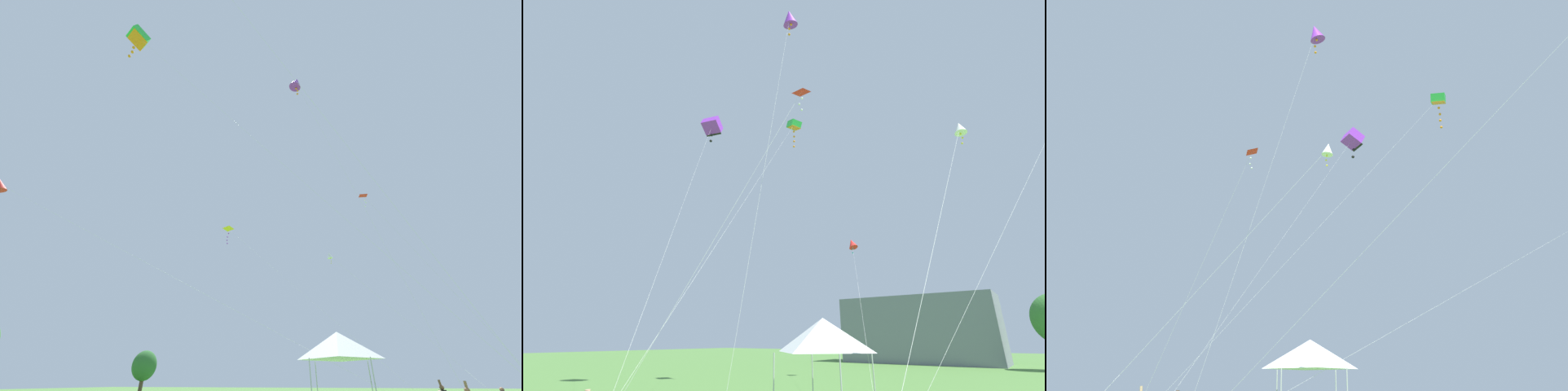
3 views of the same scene
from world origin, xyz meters
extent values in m
cylinder|color=brown|center=(26.65, 40.59, 1.19)|extent=(0.63, 0.63, 2.39)
ellipsoid|color=#2D662D|center=(26.65, 40.59, 4.20)|extent=(4.27, 3.84, 4.48)
pyramid|color=white|center=(-5.26, 7.65, 3.52)|extent=(3.19, 3.19, 1.31)
sphere|color=brown|center=(0.20, -1.18, 1.49)|extent=(0.24, 0.24, 0.24)
sphere|color=brown|center=(-0.86, 2.22, 1.60)|extent=(0.25, 0.25, 0.25)
cylinder|color=brown|center=(-0.86, 2.24, 1.70)|extent=(0.13, 0.18, 0.58)
sphere|color=#896042|center=(-5.18, 2.17, 1.54)|extent=(0.25, 0.25, 0.25)
cylinder|color=#896042|center=(-5.17, 2.15, 1.64)|extent=(0.20, 0.20, 0.55)
cylinder|color=silver|center=(-6.31, 5.13, 11.65)|extent=(1.82, 6.35, 23.30)
cone|color=purple|center=(-7.22, 8.30, 23.30)|extent=(1.26, 1.44, 1.35)
sphere|color=orange|center=(-7.14, 8.34, 22.67)|extent=(0.15, 0.15, 0.15)
sphere|color=orange|center=(-7.22, 8.23, 22.24)|extent=(0.15, 0.15, 0.15)
sphere|color=orange|center=(-7.26, 8.27, 21.81)|extent=(0.15, 0.15, 0.15)
cylinder|color=silver|center=(0.56, 2.92, 5.48)|extent=(1.35, 9.29, 10.96)
cone|color=white|center=(1.23, 7.56, 10.96)|extent=(0.60, 0.63, 0.58)
sphere|color=yellow|center=(1.22, 7.52, 10.66)|extent=(0.07, 0.07, 0.07)
sphere|color=yellow|center=(1.26, 7.49, 10.46)|extent=(0.07, 0.07, 0.07)
sphere|color=yellow|center=(1.20, 7.52, 10.26)|extent=(0.07, 0.07, 0.07)
cylinder|color=silver|center=(-13.87, 6.61, 11.13)|extent=(11.55, 13.17, 22.27)
cylinder|color=silver|center=(-6.81, 15.07, 6.34)|extent=(11.55, 24.92, 12.67)
cylinder|color=silver|center=(-10.89, 9.10, 11.66)|extent=(6.29, 19.70, 23.32)
cube|color=green|center=(-14.04, 18.95, 23.31)|extent=(1.72, 1.53, 1.15)
cube|color=orange|center=(-14.04, 18.95, 22.95)|extent=(1.43, 1.41, 0.52)
sphere|color=orange|center=(-14.06, 18.92, 22.51)|extent=(0.20, 0.20, 0.20)
sphere|color=orange|center=(-14.06, 18.97, 21.95)|extent=(0.20, 0.20, 0.20)
sphere|color=orange|center=(-14.05, 18.93, 21.39)|extent=(0.20, 0.20, 0.20)
sphere|color=orange|center=(-14.10, 18.98, 20.84)|extent=(0.20, 0.20, 0.20)
cylinder|color=silver|center=(-5.81, 1.95, 6.60)|extent=(3.39, 5.24, 13.20)
pyramid|color=red|center=(-4.12, 4.55, 13.24)|extent=(0.78, 0.77, 0.24)
sphere|color=white|center=(-4.06, 4.51, 12.83)|extent=(0.09, 0.09, 0.09)
sphere|color=white|center=(-4.19, 4.49, 12.57)|extent=(0.09, 0.09, 0.09)
sphere|color=white|center=(-4.13, 4.59, 12.31)|extent=(0.09, 0.09, 0.09)
cylinder|color=silver|center=(2.50, 10.68, 8.70)|extent=(7.92, 16.74, 17.41)
pyramid|color=yellow|center=(6.47, 19.06, 17.47)|extent=(1.21, 1.30, 0.43)
sphere|color=purple|center=(6.50, 18.98, 16.78)|extent=(0.15, 0.15, 0.15)
sphere|color=purple|center=(6.50, 19.10, 16.35)|extent=(0.15, 0.15, 0.15)
sphere|color=purple|center=(6.49, 19.13, 15.92)|extent=(0.15, 0.15, 0.15)
sphere|color=purple|center=(6.45, 19.04, 15.49)|extent=(0.15, 0.15, 0.15)
camera|label=1|loc=(-23.03, 7.23, 1.88)|focal=20.00mm
camera|label=2|loc=(2.34, -5.78, 3.35)|focal=24.00mm
camera|label=3|loc=(19.25, 4.60, 2.15)|focal=35.00mm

